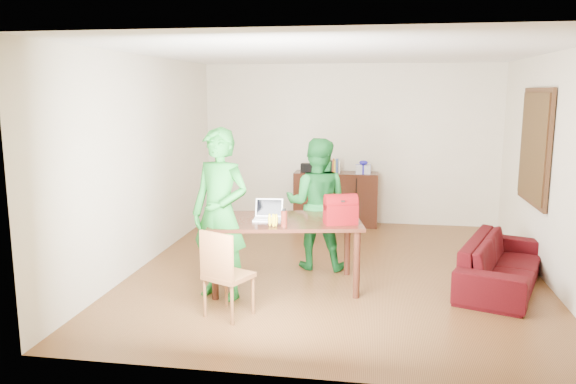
% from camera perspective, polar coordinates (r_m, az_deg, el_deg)
% --- Properties ---
extents(room, '(5.20, 5.70, 2.90)m').
position_cam_1_polar(room, '(7.04, 5.21, 2.51)').
color(room, '#4C2B13').
rests_on(room, ground).
extents(table, '(1.85, 1.26, 0.80)m').
position_cam_1_polar(table, '(6.45, -0.29, -3.68)').
color(table, black).
rests_on(table, ground).
extents(chair, '(0.54, 0.53, 0.90)m').
position_cam_1_polar(chair, '(5.76, -6.11, -9.97)').
color(chair, brown).
rests_on(chair, ground).
extents(person_near, '(0.79, 0.63, 1.87)m').
position_cam_1_polar(person_near, '(6.13, -6.91, -2.23)').
color(person_near, '#16661E').
rests_on(person_near, ground).
extents(person_far, '(0.84, 0.66, 1.67)m').
position_cam_1_polar(person_far, '(7.14, 2.93, -1.20)').
color(person_far, '#166424').
rests_on(person_far, ground).
extents(laptop, '(0.33, 0.24, 0.22)m').
position_cam_1_polar(laptop, '(6.38, -2.08, -2.49)').
color(laptop, white).
rests_on(laptop, table).
extents(bananas, '(0.15, 0.10, 0.05)m').
position_cam_1_polar(bananas, '(6.09, -1.54, -3.27)').
color(bananas, gold).
rests_on(bananas, table).
extents(bottle, '(0.09, 0.09, 0.20)m').
position_cam_1_polar(bottle, '(6.06, -0.40, -2.63)').
color(bottle, '#5B1F14').
rests_on(bottle, table).
extents(red_bag, '(0.40, 0.30, 0.26)m').
position_cam_1_polar(red_bag, '(6.22, 5.36, -2.04)').
color(red_bag, maroon).
rests_on(red_bag, table).
extents(sofa, '(1.34, 2.04, 0.55)m').
position_cam_1_polar(sofa, '(7.03, 20.92, -6.74)').
color(sofa, '#38070D').
rests_on(sofa, ground).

